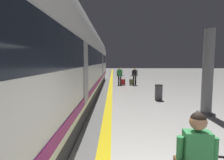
# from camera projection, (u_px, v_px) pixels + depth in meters

# --- Properties ---
(safety_line_strip) EXTENTS (0.36, 80.00, 0.01)m
(safety_line_strip) POSITION_uv_depth(u_px,v_px,m) (110.00, 96.00, 12.21)
(safety_line_strip) COLOR yellow
(safety_line_strip) RESTS_ON ground
(tactile_edge_band) EXTENTS (0.65, 80.00, 0.01)m
(tactile_edge_band) POSITION_uv_depth(u_px,v_px,m) (104.00, 96.00, 12.21)
(tactile_edge_band) COLOR slate
(tactile_edge_band) RESTS_ON ground
(high_speed_train) EXTENTS (2.94, 29.64, 4.97)m
(high_speed_train) POSITION_uv_depth(u_px,v_px,m) (72.00, 57.00, 10.71)
(high_speed_train) COLOR #38383D
(high_speed_train) RESTS_ON ground
(passenger_near) EXTENTS (0.54, 0.37, 1.75)m
(passenger_near) POSITION_uv_depth(u_px,v_px,m) (135.00, 74.00, 17.79)
(passenger_near) COLOR black
(passenger_near) RESTS_ON ground
(suitcase_near) EXTENTS (0.39, 0.25, 0.96)m
(suitcase_near) POSITION_uv_depth(u_px,v_px,m) (131.00, 82.00, 17.72)
(suitcase_near) COLOR #596038
(suitcase_near) RESTS_ON ground
(passenger_mid) EXTENTS (0.54, 0.28, 1.76)m
(passenger_mid) POSITION_uv_depth(u_px,v_px,m) (120.00, 74.00, 17.84)
(passenger_mid) COLOR #383842
(passenger_mid) RESTS_ON ground
(suitcase_mid) EXTENTS (0.44, 0.36, 0.96)m
(suitcase_mid) POSITION_uv_depth(u_px,v_px,m) (123.00, 82.00, 17.72)
(suitcase_mid) COLOR #A51E1E
(suitcase_mid) RESTS_ON ground
(platform_pillar) EXTENTS (0.56, 0.56, 3.60)m
(platform_pillar) POSITION_uv_depth(u_px,v_px,m) (208.00, 74.00, 7.79)
(platform_pillar) COLOR slate
(platform_pillar) RESTS_ON ground
(waste_bin) EXTENTS (0.46, 0.46, 0.91)m
(waste_bin) POSITION_uv_depth(u_px,v_px,m) (159.00, 92.00, 10.92)
(waste_bin) COLOR #4C4C51
(waste_bin) RESTS_ON ground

